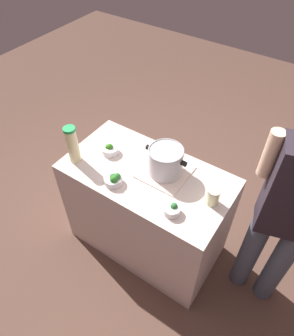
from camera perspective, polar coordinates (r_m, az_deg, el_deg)
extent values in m
plane|color=brown|center=(2.88, 0.00, -13.01)|extent=(8.00, 8.00, 0.00)
cube|color=beige|center=(2.51, 0.00, -7.82)|extent=(1.19, 0.64, 0.88)
cube|color=beige|center=(2.17, 3.27, -0.69)|extent=(0.32, 0.32, 0.01)
cylinder|color=#B7B7BC|center=(2.10, 3.39, 1.21)|extent=(0.23, 0.23, 0.20)
torus|color=#99999E|center=(2.03, 3.51, 3.17)|extent=(0.24, 0.24, 0.01)
cube|color=black|center=(2.12, 0.36, 3.70)|extent=(0.04, 0.02, 0.02)
cube|color=black|center=(2.02, 6.68, 0.82)|extent=(0.04, 0.02, 0.02)
cylinder|color=beige|center=(2.23, -13.31, 3.96)|extent=(0.08, 0.08, 0.27)
cylinder|color=#1B8D45|center=(2.14, -13.95, 6.83)|extent=(0.08, 0.08, 0.02)
ellipsoid|color=yellow|center=(2.18, -13.35, 5.03)|extent=(0.04, 0.04, 0.01)
cylinder|color=beige|center=(2.00, 11.87, -5.16)|extent=(0.08, 0.08, 0.11)
cylinder|color=#B2AD99|center=(1.96, 12.13, -4.07)|extent=(0.08, 0.08, 0.01)
cylinder|color=silver|center=(2.10, -6.12, -2.24)|extent=(0.12, 0.12, 0.05)
ellipsoid|color=#356D33|center=(2.09, -6.14, -1.63)|extent=(0.05, 0.05, 0.05)
ellipsoid|color=#2A7627|center=(2.07, -6.02, -2.12)|extent=(0.05, 0.05, 0.06)
ellipsoid|color=#357732|center=(2.08, -5.44, -1.59)|extent=(0.05, 0.05, 0.06)
cylinder|color=silver|center=(2.31, -6.71, 3.26)|extent=(0.12, 0.12, 0.05)
ellipsoid|color=#327D22|center=(2.30, -7.05, 3.74)|extent=(0.04, 0.04, 0.05)
ellipsoid|color=#34771C|center=(2.29, -6.77, 3.79)|extent=(0.05, 0.05, 0.05)
cylinder|color=silver|center=(1.94, 4.49, -7.59)|extent=(0.11, 0.11, 0.05)
ellipsoid|color=#2A6732|center=(1.93, 4.92, -7.00)|extent=(0.05, 0.05, 0.05)
ellipsoid|color=#366924|center=(1.94, 4.92, -6.87)|extent=(0.04, 0.04, 0.05)
cylinder|color=#4B5566|center=(2.46, 18.15, -14.16)|extent=(0.14, 0.14, 0.84)
cylinder|color=#4B5566|center=(2.46, 22.55, -16.07)|extent=(0.14, 0.14, 0.84)
cylinder|color=#D3A98A|center=(1.78, 21.48, 2.39)|extent=(0.08, 0.08, 0.30)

